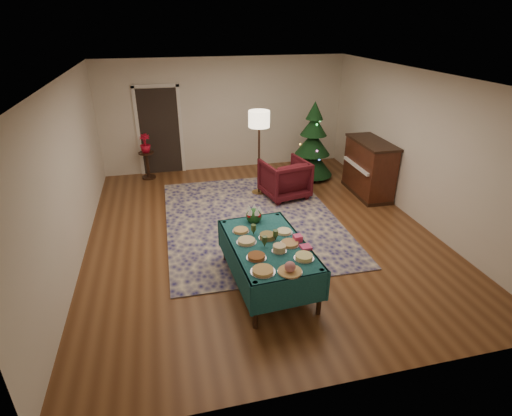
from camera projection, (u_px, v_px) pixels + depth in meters
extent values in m
plane|color=#593319|center=(259.00, 230.00, 7.30)|extent=(7.00, 7.00, 0.00)
plane|color=white|center=(260.00, 76.00, 6.13)|extent=(7.00, 7.00, 0.00)
plane|color=beige|center=(225.00, 115.00, 9.79)|extent=(6.00, 0.00, 6.00)
plane|color=beige|center=(351.00, 280.00, 3.65)|extent=(6.00, 0.00, 6.00)
plane|color=beige|center=(69.00, 174.00, 6.09)|extent=(0.00, 7.00, 7.00)
plane|color=beige|center=(417.00, 147.00, 7.35)|extent=(0.00, 7.00, 7.00)
cube|color=black|center=(160.00, 132.00, 9.58)|extent=(0.92, 0.02, 2.04)
cube|color=silver|center=(138.00, 132.00, 9.45)|extent=(0.08, 0.04, 2.14)
cube|color=silver|center=(181.00, 130.00, 9.66)|extent=(0.08, 0.04, 2.14)
cube|color=silver|center=(155.00, 86.00, 9.10)|extent=(1.08, 0.04, 0.08)
cube|color=#16144D|center=(251.00, 219.00, 7.67)|extent=(3.25, 4.24, 0.02)
cylinder|color=black|center=(255.00, 305.00, 4.86)|extent=(0.06, 0.06, 0.69)
cylinder|color=black|center=(225.00, 242.00, 6.25)|extent=(0.06, 0.06, 0.69)
cylinder|color=black|center=(320.00, 292.00, 5.10)|extent=(0.06, 0.06, 0.69)
cylinder|color=black|center=(277.00, 233.00, 6.48)|extent=(0.06, 0.06, 0.69)
cube|color=#113A3D|center=(268.00, 245.00, 5.53)|extent=(1.13, 1.82, 0.04)
cube|color=#113A3D|center=(250.00, 228.00, 6.36)|extent=(1.04, 0.10, 0.43)
cube|color=#113A3D|center=(291.00, 293.00, 4.87)|extent=(1.04, 0.10, 0.43)
cube|color=#113A3D|center=(300.00, 251.00, 5.75)|extent=(0.14, 1.78, 0.43)
cube|color=#113A3D|center=(233.00, 262.00, 5.48)|extent=(0.14, 1.78, 0.43)
cylinder|color=silver|center=(263.00, 272.00, 4.90)|extent=(0.31, 0.31, 0.01)
cylinder|color=tan|center=(263.00, 270.00, 4.89)|extent=(0.26, 0.26, 0.03)
cylinder|color=silver|center=(290.00, 272.00, 4.90)|extent=(0.31, 0.31, 0.01)
sphere|color=#CC727A|center=(290.00, 267.00, 4.86)|extent=(0.14, 0.14, 0.14)
cylinder|color=silver|center=(304.00, 258.00, 5.17)|extent=(0.26, 0.26, 0.01)
cylinder|color=#D8D172|center=(304.00, 256.00, 5.16)|extent=(0.22, 0.22, 0.05)
cylinder|color=silver|center=(256.00, 258.00, 5.18)|extent=(0.27, 0.27, 0.01)
cylinder|color=brown|center=(256.00, 256.00, 5.17)|extent=(0.23, 0.23, 0.04)
cylinder|color=silver|center=(279.00, 251.00, 5.33)|extent=(0.20, 0.20, 0.01)
cylinder|color=tan|center=(279.00, 248.00, 5.31)|extent=(0.17, 0.17, 0.08)
cylinder|color=silver|center=(290.00, 244.00, 5.49)|extent=(0.28, 0.28, 0.01)
cylinder|color=#B2844C|center=(290.00, 243.00, 5.48)|extent=(0.24, 0.24, 0.03)
cylinder|color=silver|center=(246.00, 242.00, 5.54)|extent=(0.28, 0.28, 0.01)
cylinder|color=#D8BF7F|center=(246.00, 241.00, 5.53)|extent=(0.24, 0.24, 0.04)
cylinder|color=silver|center=(267.00, 238.00, 5.65)|extent=(0.25, 0.25, 0.01)
cylinder|color=maroon|center=(267.00, 236.00, 5.63)|extent=(0.22, 0.22, 0.06)
cylinder|color=silver|center=(284.00, 232.00, 5.79)|extent=(0.25, 0.25, 0.01)
cylinder|color=#F2EACC|center=(284.00, 231.00, 5.78)|extent=(0.21, 0.21, 0.03)
cylinder|color=silver|center=(241.00, 231.00, 5.82)|extent=(0.25, 0.25, 0.01)
cylinder|color=tan|center=(241.00, 230.00, 5.82)|extent=(0.21, 0.21, 0.03)
cone|color=#2D471E|center=(254.00, 232.00, 5.72)|extent=(0.06, 0.06, 0.08)
cylinder|color=#2D471E|center=(254.00, 227.00, 5.69)|extent=(0.07, 0.07, 0.08)
cone|color=#2D471E|center=(275.00, 238.00, 5.58)|extent=(0.06, 0.06, 0.08)
cylinder|color=#2D471E|center=(276.00, 233.00, 5.54)|extent=(0.07, 0.07, 0.08)
cone|color=#2D471E|center=(265.00, 244.00, 5.42)|extent=(0.06, 0.06, 0.08)
cylinder|color=#2D471E|center=(265.00, 239.00, 5.39)|extent=(0.07, 0.07, 0.08)
cube|color=#DD3D77|center=(306.00, 247.00, 5.40)|extent=(0.15, 0.15, 0.04)
cube|color=#EF427B|center=(298.00, 238.00, 5.56)|extent=(0.12, 0.12, 0.09)
sphere|color=#1E4C1E|center=(254.00, 216.00, 6.08)|extent=(0.24, 0.24, 0.24)
cone|color=white|center=(259.00, 209.00, 6.05)|extent=(0.09, 0.09, 0.11)
cone|color=white|center=(254.00, 207.00, 6.11)|extent=(0.09, 0.09, 0.11)
cone|color=white|center=(249.00, 208.00, 6.06)|extent=(0.09, 0.09, 0.11)
cone|color=white|center=(250.00, 211.00, 5.97)|extent=(0.09, 0.09, 0.11)
cone|color=white|center=(257.00, 211.00, 5.97)|extent=(0.09, 0.09, 0.11)
sphere|color=#B20C0F|center=(258.00, 211.00, 6.13)|extent=(0.06, 0.06, 0.06)
sphere|color=#B20C0F|center=(249.00, 212.00, 6.12)|extent=(0.06, 0.06, 0.06)
sphere|color=#B20C0F|center=(249.00, 216.00, 6.00)|extent=(0.06, 0.06, 0.06)
sphere|color=#B20C0F|center=(259.00, 216.00, 6.00)|extent=(0.06, 0.06, 0.06)
imported|color=#470F15|center=(285.00, 177.00, 8.47)|extent=(1.03, 0.99, 0.91)
cylinder|color=#A57F3F|center=(259.00, 192.00, 8.83)|extent=(0.31, 0.31, 0.03)
cylinder|color=black|center=(259.00, 157.00, 8.48)|extent=(0.04, 0.04, 1.64)
cylinder|color=#FFEABF|center=(259.00, 119.00, 8.12)|extent=(0.44, 0.44, 0.33)
cylinder|color=black|center=(149.00, 177.00, 9.65)|extent=(0.32, 0.32, 0.04)
cylinder|color=black|center=(148.00, 166.00, 9.52)|extent=(0.07, 0.07, 0.59)
cylinder|color=black|center=(146.00, 153.00, 9.38)|extent=(0.36, 0.36, 0.03)
imported|color=#AF0C21|center=(145.00, 147.00, 9.32)|extent=(0.24, 0.44, 0.24)
cylinder|color=black|center=(311.00, 174.00, 9.67)|extent=(0.11, 0.11, 0.15)
cone|color=black|center=(312.00, 161.00, 9.52)|extent=(1.18, 1.18, 0.64)
cone|color=black|center=(313.00, 143.00, 9.33)|extent=(0.97, 0.97, 0.55)
cone|color=black|center=(314.00, 125.00, 9.15)|extent=(0.73, 0.73, 0.45)
cone|color=black|center=(315.00, 110.00, 9.00)|extent=(0.47, 0.47, 0.41)
cube|color=black|center=(366.00, 192.00, 8.79)|extent=(0.63, 1.37, 0.08)
cube|color=#34170D|center=(369.00, 168.00, 8.55)|extent=(0.61, 1.35, 1.11)
cube|color=black|center=(372.00, 142.00, 8.30)|extent=(0.64, 1.39, 0.05)
cube|color=white|center=(357.00, 166.00, 8.46)|extent=(0.14, 1.15, 0.06)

